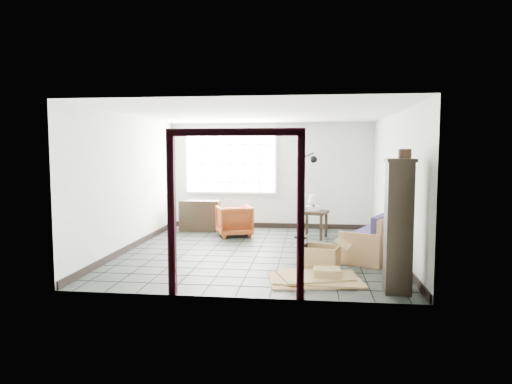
# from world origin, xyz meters

# --- Properties ---
(ground) EXTENTS (5.50, 5.50, 0.00)m
(ground) POSITION_xyz_m (0.00, 0.00, 0.00)
(ground) COLOR black
(ground) RESTS_ON ground
(room_shell) EXTENTS (5.02, 5.52, 2.61)m
(room_shell) POSITION_xyz_m (0.00, 0.03, 1.68)
(room_shell) COLOR #B0B4AD
(room_shell) RESTS_ON ground
(window_panel) EXTENTS (2.32, 0.08, 1.52)m
(window_panel) POSITION_xyz_m (-1.00, 2.70, 1.60)
(window_panel) COLOR silver
(window_panel) RESTS_ON ground
(doorway_trim) EXTENTS (1.80, 0.08, 2.20)m
(doorway_trim) POSITION_xyz_m (0.00, -2.70, 1.38)
(doorway_trim) COLOR #350C17
(doorway_trim) RESTS_ON ground
(futon_sofa) EXTENTS (1.40, 1.97, 0.82)m
(futon_sofa) POSITION_xyz_m (2.20, -0.11, 0.30)
(futon_sofa) COLOR #9C6746
(futon_sofa) RESTS_ON ground
(armchair) EXTENTS (0.93, 0.91, 0.76)m
(armchair) POSITION_xyz_m (-0.72, 1.55, 0.38)
(armchair) COLOR maroon
(armchair) RESTS_ON ground
(side_table) EXTENTS (0.68, 0.68, 0.61)m
(side_table) POSITION_xyz_m (1.06, 1.48, 0.50)
(side_table) COLOR black
(side_table) RESTS_ON ground
(table_lamp) EXTENTS (0.30, 0.30, 0.36)m
(table_lamp) POSITION_xyz_m (1.04, 1.41, 0.86)
(table_lamp) COLOR black
(table_lamp) RESTS_ON side_table
(projector) EXTENTS (0.30, 0.23, 0.10)m
(projector) POSITION_xyz_m (1.03, 1.48, 0.66)
(projector) COLOR silver
(projector) RESTS_ON side_table
(floor_lamp) EXTENTS (0.50, 0.36, 1.89)m
(floor_lamp) POSITION_xyz_m (0.90, 1.45, 1.01)
(floor_lamp) COLOR black
(floor_lamp) RESTS_ON ground
(console_shelf) EXTENTS (0.95, 0.38, 0.73)m
(console_shelf) POSITION_xyz_m (-1.64, 2.08, 0.37)
(console_shelf) COLOR black
(console_shelf) RESTS_ON ground
(tall_shelf) EXTENTS (0.41, 0.51, 1.81)m
(tall_shelf) POSITION_xyz_m (2.15, -2.24, 0.92)
(tall_shelf) COLOR black
(tall_shelf) RESTS_ON ground
(pot) EXTENTS (0.23, 0.23, 0.13)m
(pot) POSITION_xyz_m (2.22, -2.19, 1.87)
(pot) COLOR black
(pot) RESTS_ON tall_shelf
(open_box) EXTENTS (1.01, 0.66, 0.53)m
(open_box) POSITION_xyz_m (1.14, -1.15, 0.19)
(open_box) COLOR #9F7D4D
(open_box) RESTS_ON ground
(cardboard_pile) EXTENTS (1.48, 1.16, 0.20)m
(cardboard_pile) POSITION_xyz_m (1.07, -1.84, 0.05)
(cardboard_pile) COLOR #9F7D4D
(cardboard_pile) RESTS_ON ground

